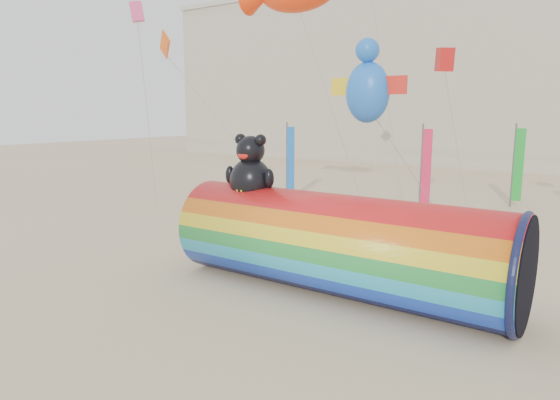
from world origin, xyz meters
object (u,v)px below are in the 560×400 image
Objects in this scene: hotel_building at (402,76)px; kite_handler at (405,254)px; windsock_assembly at (337,242)px; fabric_bundle at (389,287)px.

kite_handler is at bearing -68.19° from hotel_building.
hotel_building reaches higher than kite_handler.
kite_handler is (17.53, -43.82, -9.48)m from hotel_building.
windsock_assembly is (16.27, -46.63, -8.59)m from hotel_building.
hotel_building is 5.36× the size of windsock_assembly.
fabric_bundle is at bearing 35.07° from windsock_assembly.
fabric_bundle is (17.71, -45.62, -10.14)m from hotel_building.
windsock_assembly is 6.75× the size of kite_handler.
windsock_assembly is at bearing -144.93° from fabric_bundle.
hotel_building is 23.06× the size of fabric_bundle.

